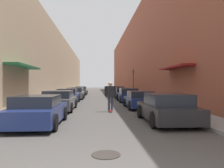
{
  "coord_description": "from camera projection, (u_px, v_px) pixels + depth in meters",
  "views": [
    {
      "loc": [
        -0.38,
        -2.98,
        1.72
      ],
      "look_at": [
        0.65,
        10.98,
        1.72
      ],
      "focal_mm": 35.0,
      "sensor_mm": 36.0,
      "label": 1
    }
  ],
  "objects": [
    {
      "name": "parked_car_left_4",
      "position": [
        78.0,
        92.0,
        29.93
      ],
      "size": [
        2.0,
        4.04,
        1.26
      ],
      "color": "black",
      "rests_on": "ground"
    },
    {
      "name": "skateboarder",
      "position": [
        110.0,
        93.0,
        13.44
      ],
      "size": [
        0.72,
        0.78,
        1.87
      ],
      "color": "#B2231E",
      "rests_on": "ground"
    },
    {
      "name": "curb_strip_right",
      "position": [
        125.0,
        94.0,
        37.67
      ],
      "size": [
        1.8,
        68.83,
        0.12
      ],
      "color": "gray",
      "rests_on": "ground"
    },
    {
      "name": "parked_car_left_5",
      "position": [
        81.0,
        91.0,
        35.12
      ],
      "size": [
        1.91,
        4.32,
        1.31
      ],
      "color": "gray",
      "rests_on": "ground"
    },
    {
      "name": "building_row_left",
      "position": [
        53.0,
        67.0,
        36.76
      ],
      "size": [
        4.9,
        68.83,
        9.33
      ],
      "color": "tan",
      "rests_on": "ground"
    },
    {
      "name": "parked_car_right_4",
      "position": [
        118.0,
        91.0,
        31.92
      ],
      "size": [
        1.85,
        4.24,
        1.37
      ],
      "color": "#515459",
      "rests_on": "ground"
    },
    {
      "name": "parked_car_right_1",
      "position": [
        140.0,
        100.0,
        15.42
      ],
      "size": [
        1.94,
        4.03,
        1.22
      ],
      "color": "navy",
      "rests_on": "ground"
    },
    {
      "name": "ground",
      "position": [
        99.0,
        96.0,
        30.46
      ],
      "size": [
        151.43,
        151.43,
        0.0
      ],
      "primitive_type": "plane",
      "color": "#4C4947"
    },
    {
      "name": "parked_car_left_1",
      "position": [
        59.0,
        101.0,
        14.19
      ],
      "size": [
        1.98,
        4.53,
        1.29
      ],
      "color": "#515459",
      "rests_on": "ground"
    },
    {
      "name": "curb_strip_left",
      "position": [
        70.0,
        94.0,
        36.98
      ],
      "size": [
        1.8,
        68.83,
        0.12
      ],
      "color": "gray",
      "rests_on": "ground"
    },
    {
      "name": "parked_car_right_5",
      "position": [
        114.0,
        90.0,
        37.78
      ],
      "size": [
        1.98,
        4.7,
        1.22
      ],
      "color": "silver",
      "rests_on": "ground"
    },
    {
      "name": "parked_car_right_3",
      "position": [
        122.0,
        93.0,
        26.55
      ],
      "size": [
        1.93,
        4.77,
        1.27
      ],
      "color": "black",
      "rests_on": "ground"
    },
    {
      "name": "manhole_cover",
      "position": [
        106.0,
        155.0,
        5.27
      ],
      "size": [
        0.7,
        0.7,
        0.02
      ],
      "color": "#332D28",
      "rests_on": "ground"
    },
    {
      "name": "traffic_light",
      "position": [
        133.0,
        80.0,
        27.88
      ],
      "size": [
        0.16,
        0.22,
        3.44
      ],
      "color": "#2D2D2D",
      "rests_on": "curb_strip_right"
    },
    {
      "name": "parked_car_left_2",
      "position": [
        68.0,
        96.0,
        19.4
      ],
      "size": [
        1.88,
        4.58,
        1.29
      ],
      "color": "navy",
      "rests_on": "ground"
    },
    {
      "name": "building_row_right",
      "position": [
        142.0,
        57.0,
        37.88
      ],
      "size": [
        4.9,
        68.83,
        12.8
      ],
      "color": "brown",
      "rests_on": "ground"
    },
    {
      "name": "parked_car_right_0",
      "position": [
        166.0,
        108.0,
        9.73
      ],
      "size": [
        2.03,
        4.29,
        1.29
      ],
      "color": "#232326",
      "rests_on": "ground"
    },
    {
      "name": "parked_car_right_2",
      "position": [
        128.0,
        95.0,
        21.08
      ],
      "size": [
        1.91,
        4.45,
        1.3
      ],
      "color": "navy",
      "rests_on": "ground"
    },
    {
      "name": "parked_car_left_3",
      "position": [
        75.0,
        94.0,
        24.77
      ],
      "size": [
        2.05,
        4.15,
        1.29
      ],
      "color": "gray",
      "rests_on": "ground"
    },
    {
      "name": "parked_car_left_0",
      "position": [
        38.0,
        111.0,
        9.02
      ],
      "size": [
        1.96,
        4.04,
        1.25
      ],
      "color": "navy",
      "rests_on": "ground"
    }
  ]
}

